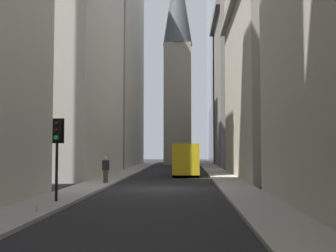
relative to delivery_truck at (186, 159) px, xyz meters
The scene contains 13 objects.
ground_plane 11.72m from the delivery_truck, behind, with size 135.00×135.00×0.00m, color black.
sidewalk_right 13.04m from the delivery_truck, 152.94° to the left, with size 90.00×2.20×0.14m, color gray.
sidewalk_left 12.04m from the delivery_truck, 164.97° to the right, with size 90.00×2.20×0.14m, color gray.
building_left_far 23.69m from the delivery_truck, 25.48° to the right, with size 14.08×10.50×23.37m.
building_left_midfar 12.06m from the delivery_truck, 101.89° to the right, with size 17.41×10.50×18.04m.
building_right_midfar 17.78m from the delivery_truck, 91.15° to the left, with size 16.60×10.50×29.14m.
building_right_far 27.10m from the delivery_truck, 32.03° to the left, with size 19.76×10.00×32.76m.
church_spire 29.54m from the delivery_truck, ahead, with size 4.53×4.53×32.96m.
delivery_truck is the anchor object (origin of this frame).
hatchback_grey 10.36m from the delivery_truck, ahead, with size 4.30×1.78×1.42m.
traffic_light_foreground 19.59m from the delivery_truck, 163.45° to the left, with size 0.43×0.52×3.60m.
pedestrian 10.85m from the delivery_truck, 150.64° to the left, with size 0.26×0.44×1.76m.
discarded_bottle 22.37m from the delivery_truck, 166.29° to the left, with size 0.07×0.07×0.27m.
Camera 1 is at (-24.32, -1.51, 2.40)m, focal length 42.62 mm.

